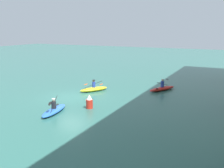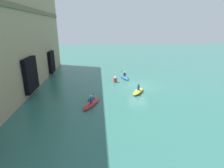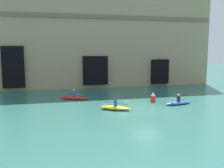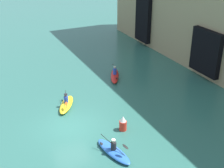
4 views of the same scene
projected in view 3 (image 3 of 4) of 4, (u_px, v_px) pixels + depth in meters
name	position (u px, v px, depth m)	size (l,w,h in m)	color
ground_plane	(147.00, 110.00, 22.36)	(120.00, 120.00, 0.00)	#2D665B
cliff_bluff	(90.00, 34.00, 37.60)	(35.36, 8.21, 15.39)	#9E8966
kayak_yellow	(115.00, 107.00, 22.31)	(2.83, 2.17, 1.10)	yellow
kayak_blue	(178.00, 102.00, 24.56)	(3.07, 1.39, 1.03)	blue
kayak_red	(74.00, 97.00, 27.03)	(3.20, 2.10, 1.09)	red
marker_buoy	(153.00, 97.00, 25.67)	(0.50, 0.50, 1.06)	red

